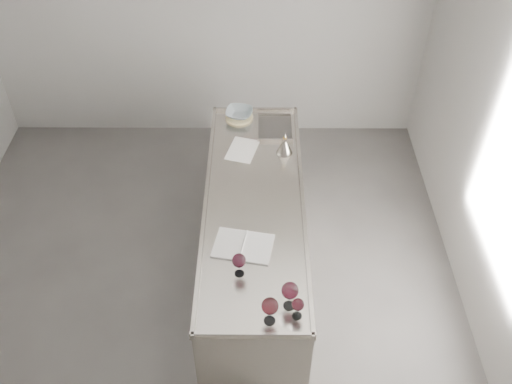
{
  "coord_description": "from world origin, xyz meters",
  "views": [
    {
      "loc": [
        0.53,
        -2.83,
        3.93
      ],
      "look_at": [
        0.51,
        0.31,
        1.02
      ],
      "focal_mm": 40.0,
      "sensor_mm": 36.0,
      "label": 1
    }
  ],
  "objects_px": {
    "notebook": "(243,246)",
    "wine_funnel": "(285,147)",
    "counter": "(254,242)",
    "wine_glass_left": "(239,261)",
    "ceramic_bowl": "(239,113)",
    "wine_glass_small": "(298,305)",
    "wine_glass_middle": "(270,307)",
    "wine_glass_right": "(290,291)"
  },
  "relations": [
    {
      "from": "wine_glass_left",
      "to": "wine_glass_right",
      "type": "distance_m",
      "value": 0.41
    },
    {
      "from": "wine_glass_left",
      "to": "wine_glass_middle",
      "type": "height_order",
      "value": "wine_glass_middle"
    },
    {
      "from": "counter",
      "to": "wine_funnel",
      "type": "xyz_separation_m",
      "value": [
        0.25,
        0.58,
        0.53
      ]
    },
    {
      "from": "ceramic_bowl",
      "to": "wine_glass_small",
      "type": "bearing_deg",
      "value": -78.9
    },
    {
      "from": "counter",
      "to": "notebook",
      "type": "xyz_separation_m",
      "value": [
        -0.07,
        -0.46,
        0.47
      ]
    },
    {
      "from": "counter",
      "to": "wine_glass_small",
      "type": "height_order",
      "value": "wine_glass_small"
    },
    {
      "from": "counter",
      "to": "wine_glass_middle",
      "type": "relative_size",
      "value": 11.65
    },
    {
      "from": "wine_glass_small",
      "to": "wine_glass_middle",
      "type": "bearing_deg",
      "value": -167.99
    },
    {
      "from": "wine_glass_right",
      "to": "notebook",
      "type": "distance_m",
      "value": 0.6
    },
    {
      "from": "counter",
      "to": "wine_glass_left",
      "type": "relative_size",
      "value": 13.25
    },
    {
      "from": "ceramic_bowl",
      "to": "wine_funnel",
      "type": "xyz_separation_m",
      "value": [
        0.39,
        -0.5,
        0.01
      ]
    },
    {
      "from": "ceramic_bowl",
      "to": "wine_glass_left",
      "type": "bearing_deg",
      "value": -88.48
    },
    {
      "from": "ceramic_bowl",
      "to": "wine_funnel",
      "type": "relative_size",
      "value": 1.18
    },
    {
      "from": "wine_glass_left",
      "to": "ceramic_bowl",
      "type": "relative_size",
      "value": 0.77
    },
    {
      "from": "ceramic_bowl",
      "to": "wine_glass_right",
      "type": "bearing_deg",
      "value": -79.77
    },
    {
      "from": "counter",
      "to": "ceramic_bowl",
      "type": "height_order",
      "value": "ceramic_bowl"
    },
    {
      "from": "wine_glass_middle",
      "to": "counter",
      "type": "bearing_deg",
      "value": 95.44
    },
    {
      "from": "wine_glass_small",
      "to": "notebook",
      "type": "height_order",
      "value": "wine_glass_small"
    },
    {
      "from": "counter",
      "to": "wine_glass_middle",
      "type": "distance_m",
      "value": 1.25
    },
    {
      "from": "wine_glass_small",
      "to": "wine_funnel",
      "type": "bearing_deg",
      "value": 90.95
    },
    {
      "from": "wine_glass_left",
      "to": "counter",
      "type": "bearing_deg",
      "value": 82.42
    },
    {
      "from": "wine_glass_left",
      "to": "wine_glass_right",
      "type": "relative_size",
      "value": 0.86
    },
    {
      "from": "counter",
      "to": "wine_glass_left",
      "type": "xyz_separation_m",
      "value": [
        -0.09,
        -0.71,
        0.6
      ]
    },
    {
      "from": "wine_glass_right",
      "to": "notebook",
      "type": "height_order",
      "value": "wine_glass_right"
    },
    {
      "from": "wine_glass_right",
      "to": "wine_glass_small",
      "type": "height_order",
      "value": "wine_glass_right"
    },
    {
      "from": "counter",
      "to": "wine_glass_right",
      "type": "distance_m",
      "value": 1.17
    },
    {
      "from": "wine_glass_left",
      "to": "wine_glass_small",
      "type": "xyz_separation_m",
      "value": [
        0.37,
        -0.34,
        -0.02
      ]
    },
    {
      "from": "wine_glass_small",
      "to": "wine_funnel",
      "type": "height_order",
      "value": "wine_funnel"
    },
    {
      "from": "wine_glass_middle",
      "to": "wine_glass_left",
      "type": "bearing_deg",
      "value": 117.88
    },
    {
      "from": "wine_glass_middle",
      "to": "notebook",
      "type": "distance_m",
      "value": 0.66
    },
    {
      "from": "counter",
      "to": "wine_funnel",
      "type": "distance_m",
      "value": 0.82
    },
    {
      "from": "counter",
      "to": "notebook",
      "type": "bearing_deg",
      "value": -99.06
    },
    {
      "from": "wine_glass_middle",
      "to": "notebook",
      "type": "xyz_separation_m",
      "value": [
        -0.18,
        0.62,
        -0.14
      ]
    },
    {
      "from": "notebook",
      "to": "wine_glass_right",
      "type": "bearing_deg",
      "value": -48.44
    },
    {
      "from": "wine_glass_left",
      "to": "ceramic_bowl",
      "type": "distance_m",
      "value": 1.79
    },
    {
      "from": "notebook",
      "to": "counter",
      "type": "bearing_deg",
      "value": 91.56
    },
    {
      "from": "wine_glass_left",
      "to": "wine_glass_small",
      "type": "height_order",
      "value": "wine_glass_left"
    },
    {
      "from": "counter",
      "to": "wine_glass_left",
      "type": "distance_m",
      "value": 0.93
    },
    {
      "from": "wine_glass_right",
      "to": "ceramic_bowl",
      "type": "bearing_deg",
      "value": 100.23
    },
    {
      "from": "wine_funnel",
      "to": "wine_glass_left",
      "type": "bearing_deg",
      "value": -104.85
    },
    {
      "from": "notebook",
      "to": "wine_funnel",
      "type": "height_order",
      "value": "wine_funnel"
    },
    {
      "from": "wine_glass_left",
      "to": "wine_glass_right",
      "type": "bearing_deg",
      "value": -38.86
    }
  ]
}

